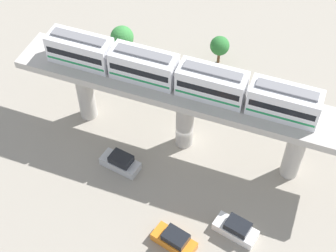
% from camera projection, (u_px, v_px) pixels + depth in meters
% --- Properties ---
extents(ground_plane, '(120.00, 120.00, 0.00)m').
position_uv_depth(ground_plane, '(184.00, 142.00, 55.51)').
color(ground_plane, gray).
extents(viaduct, '(5.20, 35.80, 8.33)m').
position_uv_depth(viaduct, '(186.00, 102.00, 50.65)').
color(viaduct, '#B7B2AA').
rests_on(viaduct, ground).
extents(train, '(2.64, 27.45, 3.24)m').
position_uv_depth(train, '(177.00, 74.00, 48.30)').
color(train, white).
rests_on(train, viaduct).
extents(parked_car_silver, '(2.46, 4.44, 1.76)m').
position_uv_depth(parked_car_silver, '(120.00, 162.00, 52.74)').
color(parked_car_silver, '#B2B5BA').
rests_on(parked_car_silver, ground).
extents(parked_car_white, '(2.68, 4.49, 1.76)m').
position_uv_depth(parked_car_white, '(236.00, 229.00, 47.56)').
color(parked_car_white, white).
rests_on(parked_car_white, ground).
extents(parked_car_orange, '(2.76, 4.51, 1.76)m').
position_uv_depth(parked_car_orange, '(174.00, 240.00, 46.80)').
color(parked_car_orange, orange).
rests_on(parked_car_orange, ground).
extents(tree_near_viaduct, '(2.43, 2.43, 3.90)m').
position_uv_depth(tree_near_viaduct, '(220.00, 46.00, 62.18)').
color(tree_near_viaduct, brown).
rests_on(tree_near_viaduct, ground).
extents(tree_mid_lot, '(2.88, 2.88, 5.13)m').
position_uv_depth(tree_mid_lot, '(122.00, 37.00, 61.69)').
color(tree_mid_lot, brown).
rests_on(tree_mid_lot, ground).
extents(tree_far_corner, '(2.63, 2.63, 4.22)m').
position_uv_depth(tree_far_corner, '(192.00, 75.00, 58.45)').
color(tree_far_corner, brown).
rests_on(tree_far_corner, ground).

